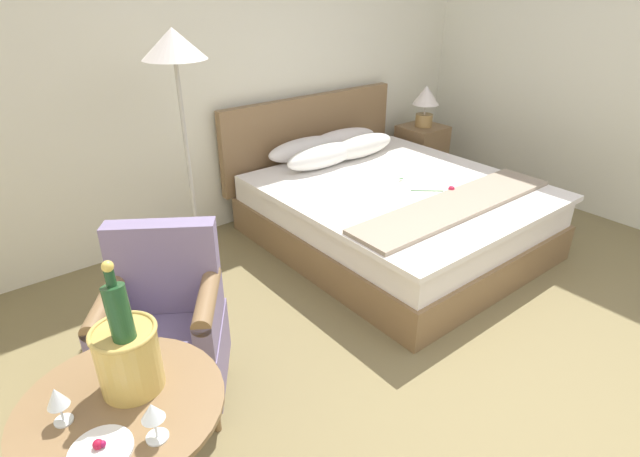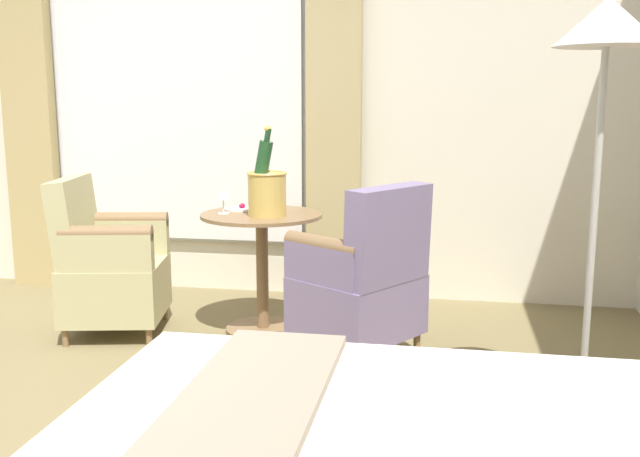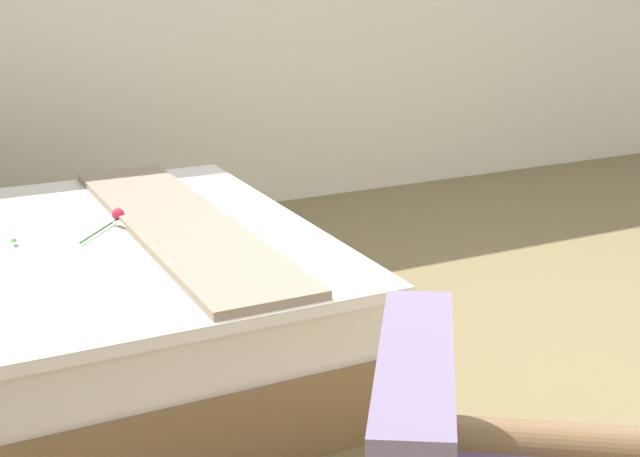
# 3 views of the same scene
# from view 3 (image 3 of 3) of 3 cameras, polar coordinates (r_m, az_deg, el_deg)

# --- Properties ---
(ground_plane) EXTENTS (7.65, 7.65, 0.00)m
(ground_plane) POSITION_cam_3_polar(r_m,az_deg,el_deg) (3.61, 16.22, -8.42)
(ground_plane) COLOR olive
(bed) EXTENTS (1.87, 2.18, 1.03)m
(bed) POSITION_cam_3_polar(r_m,az_deg,el_deg) (3.35, -19.78, -5.19)
(bed) COLOR brown
(bed) RESTS_ON ground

